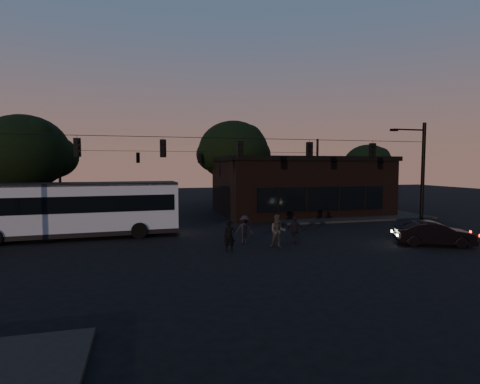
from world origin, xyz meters
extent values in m
plane|color=black|center=(0.00, 0.00, 0.00)|extent=(120.00, 120.00, 0.00)
cube|color=black|center=(12.00, 14.00, 0.07)|extent=(14.00, 10.00, 0.15)
cube|color=black|center=(-14.00, 14.00, 0.07)|extent=(14.00, 10.00, 0.15)
cube|color=black|center=(9.00, 16.00, 2.50)|extent=(15.00, 10.00, 5.00)
cube|color=black|center=(9.00, 16.00, 5.20)|extent=(15.40, 10.40, 0.40)
cube|color=black|center=(9.00, 10.88, 1.80)|extent=(11.50, 0.18, 2.00)
cylinder|color=black|center=(4.00, 22.00, 2.00)|extent=(0.44, 0.44, 4.00)
ellipsoid|color=black|center=(4.00, 22.00, 6.20)|extent=(7.60, 7.60, 6.46)
cylinder|color=black|center=(18.00, 18.00, 1.50)|extent=(0.44, 0.44, 3.00)
ellipsoid|color=black|center=(18.00, 18.00, 4.65)|extent=(5.20, 5.20, 4.42)
cylinder|color=black|center=(-14.00, 13.00, 1.80)|extent=(0.44, 0.44, 3.60)
ellipsoid|color=black|center=(-14.00, 13.00, 5.58)|extent=(6.40, 6.40, 5.44)
cylinder|color=black|center=(13.00, 4.00, 3.75)|extent=(0.24, 0.24, 7.50)
cylinder|color=black|center=(0.00, 4.00, 6.20)|extent=(26.00, 0.03, 0.03)
cube|color=black|center=(-9.00, 4.00, 5.55)|extent=(0.34, 0.30, 1.00)
cube|color=black|center=(-4.50, 4.00, 5.55)|extent=(0.34, 0.30, 1.00)
cube|color=black|center=(0.00, 4.00, 5.55)|extent=(0.34, 0.30, 1.00)
cube|color=black|center=(4.50, 4.00, 5.55)|extent=(0.34, 0.30, 1.00)
cube|color=black|center=(9.00, 4.00, 5.55)|extent=(0.34, 0.30, 1.00)
cylinder|color=black|center=(-13.00, 20.00, 3.75)|extent=(0.24, 0.24, 7.50)
cylinder|color=black|center=(13.00, 20.00, 3.75)|extent=(0.24, 0.24, 7.50)
cylinder|color=black|center=(0.00, 20.00, 6.00)|extent=(26.00, 0.03, 0.03)
cube|color=black|center=(-6.00, 20.00, 5.35)|extent=(0.34, 0.30, 1.00)
cube|color=black|center=(0.00, 20.00, 5.35)|extent=(0.34, 0.30, 1.00)
cube|color=black|center=(6.00, 20.00, 5.35)|extent=(0.34, 0.30, 1.00)
cube|color=#9DB0C8|center=(-9.65, 7.72, 1.96)|extent=(12.43, 3.35, 2.91)
cube|color=black|center=(-9.65, 7.72, 2.24)|extent=(11.94, 3.37, 1.01)
cube|color=black|center=(-9.65, 7.72, 3.42)|extent=(12.43, 3.35, 0.17)
cube|color=black|center=(-9.65, 7.72, 0.39)|extent=(12.53, 3.41, 0.28)
cylinder|color=black|center=(-14.02, 8.93, 0.50)|extent=(1.02, 0.32, 1.01)
cylinder|color=black|center=(-5.90, 6.49, 0.50)|extent=(1.02, 0.32, 1.01)
cylinder|color=black|center=(-6.02, 9.29, 0.50)|extent=(1.02, 0.32, 1.01)
imported|color=black|center=(10.45, 0.01, 0.69)|extent=(4.43, 3.08, 1.38)
imported|color=black|center=(-1.24, 1.51, 0.83)|extent=(0.63, 0.44, 1.66)
imported|color=#353430|center=(1.61, 1.81, 0.93)|extent=(1.06, 0.92, 1.85)
imported|color=black|center=(2.94, 2.53, 0.80)|extent=(1.00, 0.58, 1.61)
imported|color=black|center=(0.15, 3.53, 0.82)|extent=(1.22, 1.09, 1.63)
camera|label=1|loc=(-5.71, -17.64, 4.57)|focal=28.00mm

